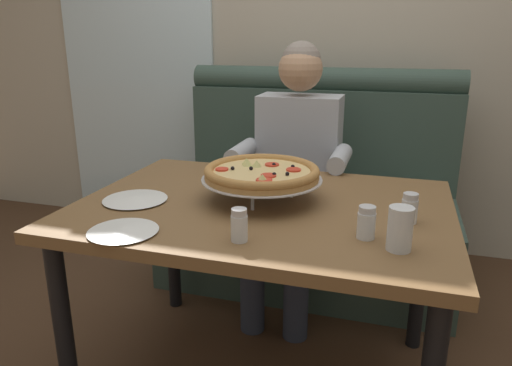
{
  "coord_description": "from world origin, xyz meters",
  "views": [
    {
      "loc": [
        0.44,
        -1.52,
        1.29
      ],
      "look_at": [
        -0.01,
        -0.05,
        0.82
      ],
      "focal_mm": 33.53,
      "sensor_mm": 36.0,
      "label": 1
    }
  ],
  "objects_px": {
    "pizza": "(262,173)",
    "shaker_parmesan": "(409,210)",
    "shaker_pepper_flakes": "(239,227)",
    "booth_bench": "(310,206)",
    "diner_main": "(294,163)",
    "shaker_oregano": "(366,225)",
    "dining_table": "(263,225)",
    "plate_near_left": "(123,229)",
    "plate_near_right": "(135,198)",
    "drinking_glass": "(400,231)"
  },
  "relations": [
    {
      "from": "shaker_oregano",
      "to": "plate_near_left",
      "type": "relative_size",
      "value": 0.46
    },
    {
      "from": "diner_main",
      "to": "drinking_glass",
      "type": "bearing_deg",
      "value": -61.91
    },
    {
      "from": "booth_bench",
      "to": "pizza",
      "type": "xyz_separation_m",
      "value": [
        -0.02,
        -0.9,
        0.43
      ]
    },
    {
      "from": "pizza",
      "to": "shaker_parmesan",
      "type": "relative_size",
      "value": 4.47
    },
    {
      "from": "shaker_parmesan",
      "to": "plate_near_right",
      "type": "relative_size",
      "value": 0.42
    },
    {
      "from": "booth_bench",
      "to": "pizza",
      "type": "bearing_deg",
      "value": -90.99
    },
    {
      "from": "shaker_parmesan",
      "to": "pizza",
      "type": "bearing_deg",
      "value": 171.41
    },
    {
      "from": "pizza",
      "to": "drinking_glass",
      "type": "xyz_separation_m",
      "value": [
        0.48,
        -0.29,
        -0.04
      ]
    },
    {
      "from": "shaker_oregano",
      "to": "plate_near_right",
      "type": "bearing_deg",
      "value": 173.19
    },
    {
      "from": "shaker_oregano",
      "to": "booth_bench",
      "type": "bearing_deg",
      "value": 107.84
    },
    {
      "from": "booth_bench",
      "to": "pizza",
      "type": "relative_size",
      "value": 3.54
    },
    {
      "from": "booth_bench",
      "to": "shaker_pepper_flakes",
      "type": "relative_size",
      "value": 15.56
    },
    {
      "from": "booth_bench",
      "to": "dining_table",
      "type": "relative_size",
      "value": 1.18
    },
    {
      "from": "pizza",
      "to": "shaker_pepper_flakes",
      "type": "bearing_deg",
      "value": -83.69
    },
    {
      "from": "diner_main",
      "to": "plate_near_left",
      "type": "height_order",
      "value": "diner_main"
    },
    {
      "from": "diner_main",
      "to": "pizza",
      "type": "bearing_deg",
      "value": -88.09
    },
    {
      "from": "dining_table",
      "to": "plate_near_left",
      "type": "height_order",
      "value": "plate_near_left"
    },
    {
      "from": "shaker_parmesan",
      "to": "shaker_oregano",
      "type": "xyz_separation_m",
      "value": [
        -0.12,
        -0.16,
        0.0
      ]
    },
    {
      "from": "shaker_oregano",
      "to": "drinking_glass",
      "type": "relative_size",
      "value": 0.79
    },
    {
      "from": "booth_bench",
      "to": "diner_main",
      "type": "relative_size",
      "value": 1.19
    },
    {
      "from": "diner_main",
      "to": "plate_near_left",
      "type": "distance_m",
      "value": 1.08
    },
    {
      "from": "drinking_glass",
      "to": "dining_table",
      "type": "bearing_deg",
      "value": 150.53
    },
    {
      "from": "diner_main",
      "to": "plate_near_left",
      "type": "relative_size",
      "value": 6.05
    },
    {
      "from": "shaker_pepper_flakes",
      "to": "plate_near_right",
      "type": "height_order",
      "value": "shaker_pepper_flakes"
    },
    {
      "from": "shaker_oregano",
      "to": "plate_near_right",
      "type": "height_order",
      "value": "shaker_oregano"
    },
    {
      "from": "dining_table",
      "to": "shaker_parmesan",
      "type": "distance_m",
      "value": 0.5
    },
    {
      "from": "booth_bench",
      "to": "shaker_oregano",
      "type": "bearing_deg",
      "value": -72.16
    },
    {
      "from": "shaker_oregano",
      "to": "drinking_glass",
      "type": "bearing_deg",
      "value": -31.14
    },
    {
      "from": "diner_main",
      "to": "shaker_oregano",
      "type": "relative_size",
      "value": 13.14
    },
    {
      "from": "booth_bench",
      "to": "diner_main",
      "type": "bearing_deg",
      "value": -97.87
    },
    {
      "from": "dining_table",
      "to": "shaker_oregano",
      "type": "distance_m",
      "value": 0.44
    },
    {
      "from": "booth_bench",
      "to": "diner_main",
      "type": "distance_m",
      "value": 0.41
    },
    {
      "from": "dining_table",
      "to": "shaker_pepper_flakes",
      "type": "xyz_separation_m",
      "value": [
        0.02,
        -0.33,
        0.12
      ]
    },
    {
      "from": "pizza",
      "to": "shaker_oregano",
      "type": "bearing_deg",
      "value": -31.92
    },
    {
      "from": "plate_near_left",
      "to": "pizza",
      "type": "bearing_deg",
      "value": 52.78
    },
    {
      "from": "diner_main",
      "to": "plate_near_right",
      "type": "distance_m",
      "value": 0.88
    },
    {
      "from": "pizza",
      "to": "plate_near_right",
      "type": "height_order",
      "value": "pizza"
    },
    {
      "from": "plate_near_right",
      "to": "dining_table",
      "type": "bearing_deg",
      "value": 13.62
    },
    {
      "from": "diner_main",
      "to": "shaker_oregano",
      "type": "height_order",
      "value": "diner_main"
    },
    {
      "from": "plate_near_right",
      "to": "drinking_glass",
      "type": "distance_m",
      "value": 0.92
    },
    {
      "from": "shaker_pepper_flakes",
      "to": "plate_near_left",
      "type": "distance_m",
      "value": 0.35
    },
    {
      "from": "plate_near_right",
      "to": "pizza",
      "type": "bearing_deg",
      "value": 18.38
    },
    {
      "from": "diner_main",
      "to": "shaker_pepper_flakes",
      "type": "xyz_separation_m",
      "value": [
        0.06,
        -1.0,
        0.06
      ]
    },
    {
      "from": "shaker_pepper_flakes",
      "to": "shaker_oregano",
      "type": "height_order",
      "value": "same"
    },
    {
      "from": "shaker_pepper_flakes",
      "to": "plate_near_left",
      "type": "relative_size",
      "value": 0.46
    },
    {
      "from": "shaker_oregano",
      "to": "drinking_glass",
      "type": "height_order",
      "value": "drinking_glass"
    },
    {
      "from": "shaker_parmesan",
      "to": "shaker_pepper_flakes",
      "type": "bearing_deg",
      "value": -147.99
    },
    {
      "from": "diner_main",
      "to": "drinking_glass",
      "type": "relative_size",
      "value": 10.33
    },
    {
      "from": "booth_bench",
      "to": "dining_table",
      "type": "bearing_deg",
      "value": -90.0
    },
    {
      "from": "booth_bench",
      "to": "drinking_glass",
      "type": "bearing_deg",
      "value": -68.98
    }
  ]
}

